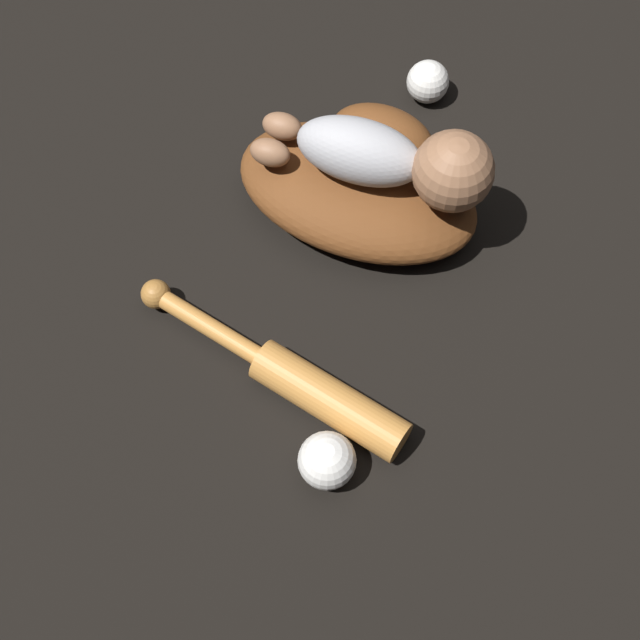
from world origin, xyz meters
The scene contains 6 objects.
ground_plane centered at (0.00, 0.00, 0.00)m, with size 6.00×6.00×0.00m, color black.
baseball_glove centered at (-0.01, 0.02, 0.05)m, with size 0.42×0.35×0.10m.
baby_figure centered at (0.05, 0.02, 0.15)m, with size 0.33×0.22×0.11m.
baseball_bat centered at (0.15, -0.27, 0.03)m, with size 0.42×0.13×0.06m.
baseball centered at (0.26, -0.32, 0.04)m, with size 0.08×0.08×0.08m.
baseball_spare centered at (-0.07, 0.24, 0.03)m, with size 0.07×0.07×0.07m.
Camera 1 is at (0.50, -0.59, 1.13)m, focal length 50.00 mm.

